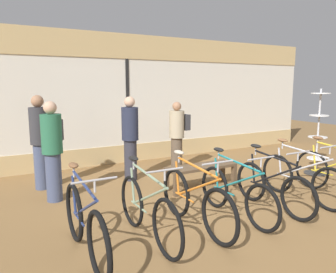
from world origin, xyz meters
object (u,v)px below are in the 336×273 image
bicycle_far_right (335,174)px  customer_near_rack (177,134)px  customer_mid_floor (40,140)px  bicycle_center_right (272,187)px  display_bench (201,169)px  accessory_rack (317,140)px  bicycle_right (301,178)px  bicycle_far_left (85,225)px  customer_by_window (130,137)px  customer_near_bench (53,148)px  bicycle_center_left (195,201)px  bicycle_left (147,211)px  bicycle_center (236,194)px

bicycle_far_right → customer_near_rack: customer_near_rack is taller
customer_near_rack → customer_mid_floor: size_ratio=0.89×
bicycle_center_right → display_bench: bearing=103.8°
accessory_rack → customer_mid_floor: (-5.50, 1.84, 0.17)m
bicycle_right → accessory_rack: 2.03m
bicycle_far_left → customer_by_window: customer_by_window is taller
accessory_rack → customer_near_bench: size_ratio=1.11×
customer_near_rack → display_bench: bearing=-101.2°
accessory_rack → customer_near_rack: accessory_rack is taller
bicycle_far_right → display_bench: 2.38m
bicycle_center_left → customer_by_window: 2.66m
customer_near_bench → display_bench: bearing=-14.4°
bicycle_left → customer_by_window: size_ratio=1.00×
accessory_rack → customer_near_bench: (-5.41, 1.05, 0.15)m
bicycle_center_right → bicycle_far_right: (1.47, -0.07, 0.03)m
customer_near_rack → bicycle_center: bearing=-103.0°
bicycle_left → customer_mid_floor: customer_mid_floor is taller
bicycle_left → bicycle_far_right: 3.65m
bicycle_left → customer_mid_floor: 3.05m
bicycle_center_right → customer_by_window: (-1.32, 2.62, 0.54)m
bicycle_left → bicycle_center_right: bicycle_left is taller
bicycle_right → bicycle_far_left: bearing=-178.6°
accessory_rack → display_bench: accessory_rack is taller
customer_near_bench → bicycle_left: bearing=-70.1°
bicycle_right → display_bench: (-1.10, 1.39, -0.02)m
bicycle_center_left → customer_by_window: customer_by_window is taller
bicycle_center_left → customer_near_bench: (-1.48, 2.10, 0.52)m
bicycle_left → bicycle_far_right: size_ratio=1.02×
customer_near_rack → customer_by_window: size_ratio=0.92×
customer_mid_floor → bicycle_center_right: bearing=-43.7°
bicycle_center_left → customer_near_rack: customer_near_rack is taller
customer_by_window → bicycle_center_right: bearing=-63.2°
bicycle_center_right → customer_mid_floor: 4.23m
bicycle_center_left → display_bench: 1.82m
bicycle_center_left → customer_near_bench: size_ratio=1.05×
bicycle_far_left → bicycle_center: 2.26m
accessory_rack → customer_near_rack: (-2.56, 1.74, 0.08)m
bicycle_center_left → bicycle_far_right: size_ratio=1.04×
bicycle_left → bicycle_far_right: (3.65, -0.09, 0.01)m
bicycle_right → customer_near_rack: (-0.83, 2.74, 0.46)m
accessory_rack → display_bench: size_ratio=1.35×
bicycle_left → bicycle_center: size_ratio=1.01×
bicycle_center_left → bicycle_center_right: 1.46m
bicycle_center → bicycle_right: bearing=1.2°
bicycle_far_left → bicycle_left: 0.81m
accessory_rack → bicycle_center_left: bearing=-165.1°
bicycle_far_left → bicycle_far_right: (4.46, -0.04, 0.00)m
bicycle_far_right → bicycle_center_left: bearing=178.5°
bicycle_center_right → accessory_rack: 2.72m
customer_mid_floor → customer_near_bench: (0.09, -0.79, -0.02)m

